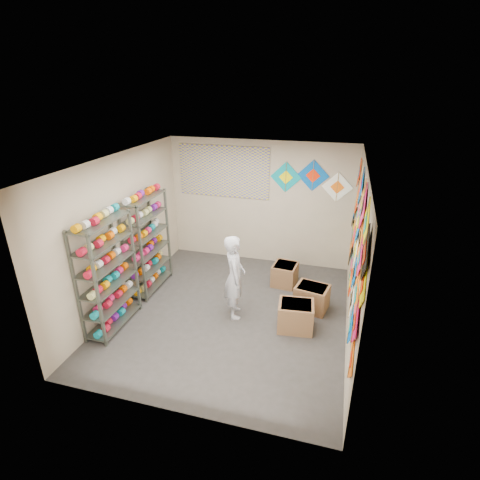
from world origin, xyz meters
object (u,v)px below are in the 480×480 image
(carton_b, at_px, (312,298))
(shelf_rack_front, at_px, (108,275))
(shelf_rack_back, at_px, (147,243))
(shopkeeper, at_px, (235,277))
(carton_c, at_px, (285,274))
(carton_a, at_px, (296,316))

(carton_b, bearing_deg, shelf_rack_front, -144.65)
(shelf_rack_front, bearing_deg, shelf_rack_back, 90.00)
(shelf_rack_back, relative_size, shopkeeper, 1.27)
(shelf_rack_front, xyz_separation_m, carton_c, (2.55, 2.12, -0.73))
(carton_a, relative_size, carton_c, 1.14)
(shelf_rack_front, height_order, carton_a, shelf_rack_front)
(shelf_rack_back, distance_m, shopkeeper, 1.94)
(shelf_rack_front, xyz_separation_m, carton_b, (3.15, 1.37, -0.72))
(shopkeeper, xyz_separation_m, carton_c, (0.67, 1.29, -0.53))
(shelf_rack_back, bearing_deg, carton_a, -11.20)
(carton_a, bearing_deg, shelf_rack_front, -172.43)
(shopkeeper, height_order, carton_a, shopkeeper)
(carton_c, bearing_deg, shelf_rack_back, -156.10)
(shelf_rack_front, distance_m, carton_c, 3.39)
(shopkeeper, distance_m, carton_c, 1.55)
(shelf_rack_front, distance_m, carton_b, 3.51)
(shelf_rack_front, xyz_separation_m, shelf_rack_back, (0.00, 1.30, 0.00))
(shopkeeper, distance_m, carton_a, 1.20)
(carton_a, height_order, carton_b, carton_a)
(shopkeeper, bearing_deg, shelf_rack_back, 56.75)
(shelf_rack_front, bearing_deg, shopkeeper, 24.07)
(shelf_rack_front, relative_size, carton_b, 3.39)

